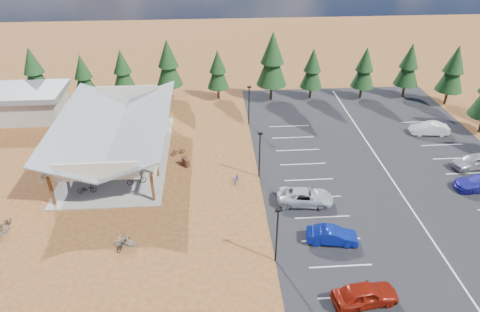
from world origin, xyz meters
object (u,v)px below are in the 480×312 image
(bike_7, at_px, (149,128))
(bike_13, at_px, (125,242))
(trash_bin_1, at_px, (187,163))
(bike_6, at_px, (130,146))
(bike_12, at_px, (123,243))
(bike_9, at_px, (2,232))
(bike_4, at_px, (137,180))
(lamp_post_1, at_px, (260,152))
(car_0, at_px, (365,294))
(bike_14, at_px, (236,179))
(bike_2, at_px, (105,148))
(bike_8, at_px, (4,224))
(bike_1, at_px, (81,169))
(bike_pavilion, at_px, (115,126))
(lamp_post_0, at_px, (277,232))
(lamp_post_2, at_px, (249,103))
(car_2, at_px, (305,197))
(car_8, at_px, (473,161))
(car_9, at_px, (429,129))
(bike_0, at_px, (87,189))
(bike_3, at_px, (98,128))
(bike_16, at_px, (178,152))
(bike_5, at_px, (136,169))
(outbuilding, at_px, (22,103))
(car_1, at_px, (332,235))
(trash_bin_0, at_px, (185,161))

(bike_7, relative_size, bike_13, 0.97)
(trash_bin_1, distance_m, bike_13, 12.87)
(bike_6, xyz_separation_m, bike_12, (1.74, -15.99, -0.06))
(bike_9, bearing_deg, bike_4, -122.54)
(lamp_post_1, distance_m, car_0, 17.60)
(bike_14, bearing_deg, car_0, -46.80)
(bike_14, bearing_deg, bike_2, 169.23)
(bike_7, bearing_deg, lamp_post_1, -131.84)
(bike_8, height_order, bike_9, bike_9)
(bike_14, xyz_separation_m, car_0, (8.09, -15.61, 0.42))
(bike_1, bearing_deg, trash_bin_1, -98.84)
(bike_pavilion, distance_m, bike_2, 4.03)
(bike_1, height_order, bike_6, bike_1)
(lamp_post_0, relative_size, lamp_post_2, 1.00)
(car_2, distance_m, car_8, 19.56)
(bike_2, xyz_separation_m, bike_14, (14.45, -7.22, -0.08))
(lamp_post_1, bearing_deg, bike_9, -161.70)
(bike_14, distance_m, car_9, 25.49)
(bike_4, bearing_deg, lamp_post_2, -61.10)
(bike_0, height_order, bike_3, bike_0)
(bike_13, bearing_deg, bike_pavilion, -162.14)
(car_2, bearing_deg, bike_6, 65.10)
(bike_3, xyz_separation_m, bike_16, (10.06, -6.33, -0.11))
(trash_bin_1, distance_m, bike_2, 10.18)
(bike_1, relative_size, car_2, 0.32)
(trash_bin_1, bearing_deg, bike_5, -168.37)
(bike_1, height_order, bike_8, bike_1)
(outbuilding, relative_size, car_1, 2.60)
(lamp_post_1, height_order, lamp_post_2, same)
(bike_1, relative_size, bike_4, 0.89)
(bike_14, distance_m, bike_16, 8.51)
(trash_bin_1, xyz_separation_m, bike_0, (-9.52, -4.26, 0.12))
(bike_13, distance_m, car_8, 36.17)
(car_2, bearing_deg, bike_7, 53.32)
(lamp_post_2, bearing_deg, bike_2, -161.35)
(outbuilding, relative_size, bike_6, 6.87)
(bike_1, distance_m, bike_14, 16.15)
(trash_bin_0, relative_size, bike_3, 0.60)
(bike_2, height_order, car_2, car_2)
(bike_5, bearing_deg, bike_pavilion, 48.78)
(car_1, bearing_deg, bike_13, 96.89)
(bike_13, distance_m, car_1, 17.10)
(car_8, bearing_deg, trash_bin_1, -104.92)
(bike_2, relative_size, bike_9, 0.94)
(lamp_post_1, bearing_deg, car_0, -71.03)
(trash_bin_1, distance_m, car_8, 30.28)
(bike_5, height_order, car_0, car_0)
(lamp_post_1, xyz_separation_m, car_9, (21.57, 7.73, -2.20))
(outbuilding, height_order, bike_12, outbuilding)
(bike_0, bearing_deg, bike_2, -6.31)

